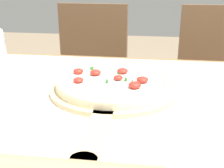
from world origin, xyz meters
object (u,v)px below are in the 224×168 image
chair_left (89,77)px  chair_right (215,83)px  pizza (114,82)px  pizza_peel (112,92)px

chair_left → chair_right: same height
pizza → chair_right: size_ratio=0.34×
pizza → chair_left: (-0.24, 0.71, -0.24)m
pizza → chair_left: size_ratio=0.34×
pizza_peel → chair_right: (0.42, 0.74, -0.22)m
pizza_peel → pizza: pizza is taller
pizza → chair_right: (0.42, 0.71, -0.24)m
pizza → chair_left: chair_left is taller
chair_left → chair_right: bearing=4.1°
pizza_peel → chair_left: size_ratio=0.58×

